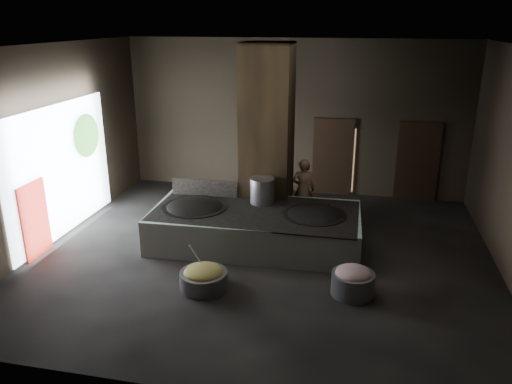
% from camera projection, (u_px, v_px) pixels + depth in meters
% --- Properties ---
extents(floor, '(10.00, 9.00, 0.10)m').
position_uv_depth(floor, '(263.00, 256.00, 11.23)').
color(floor, black).
rests_on(floor, ground).
extents(ceiling, '(10.00, 9.00, 0.10)m').
position_uv_depth(ceiling, '(265.00, 43.00, 9.71)').
color(ceiling, black).
rests_on(ceiling, back_wall).
extents(back_wall, '(10.00, 0.10, 4.50)m').
position_uv_depth(back_wall, '(294.00, 117.00, 14.67)').
color(back_wall, black).
rests_on(back_wall, ground).
extents(front_wall, '(10.00, 0.10, 4.50)m').
position_uv_depth(front_wall, '(194.00, 251.00, 6.27)').
color(front_wall, black).
rests_on(front_wall, ground).
extents(left_wall, '(0.10, 9.00, 4.50)m').
position_uv_depth(left_wall, '(49.00, 145.00, 11.47)').
color(left_wall, black).
rests_on(left_wall, ground).
extents(pillar, '(1.20, 1.20, 4.50)m').
position_uv_depth(pillar, '(267.00, 137.00, 12.28)').
color(pillar, black).
rests_on(pillar, ground).
extents(hearth_platform, '(4.85, 2.45, 0.83)m').
position_uv_depth(hearth_platform, '(255.00, 227.00, 11.60)').
color(hearth_platform, silver).
rests_on(hearth_platform, ground).
extents(platform_cap, '(4.66, 2.24, 0.03)m').
position_uv_depth(platform_cap, '(255.00, 211.00, 11.47)').
color(platform_cap, black).
rests_on(platform_cap, hearth_platform).
extents(wok_left, '(1.50, 1.50, 0.41)m').
position_uv_depth(wok_left, '(195.00, 210.00, 11.73)').
color(wok_left, black).
rests_on(wok_left, hearth_platform).
extents(wok_left_rim, '(1.53, 1.53, 0.05)m').
position_uv_depth(wok_left_rim, '(195.00, 207.00, 11.71)').
color(wok_left_rim, black).
rests_on(wok_left_rim, hearth_platform).
extents(wok_right, '(1.40, 1.40, 0.39)m').
position_uv_depth(wok_right, '(314.00, 218.00, 11.27)').
color(wok_right, black).
rests_on(wok_right, hearth_platform).
extents(wok_right_rim, '(1.43, 1.43, 0.05)m').
position_uv_depth(wok_right_rim, '(314.00, 215.00, 11.25)').
color(wok_right_rim, black).
rests_on(wok_right_rim, hearth_platform).
extents(stock_pot, '(0.58, 0.58, 0.62)m').
position_uv_depth(stock_pot, '(262.00, 191.00, 11.86)').
color(stock_pot, '#B4B6BD').
rests_on(stock_pot, hearth_platform).
extents(splash_guard, '(1.66, 0.12, 0.41)m').
position_uv_depth(splash_guard, '(205.00, 188.00, 12.38)').
color(splash_guard, black).
rests_on(splash_guard, hearth_platform).
extents(cook, '(0.64, 0.45, 1.63)m').
position_uv_depth(cook, '(303.00, 190.00, 12.91)').
color(cook, '#976E4D').
rests_on(cook, ground).
extents(veg_basin, '(1.23, 1.23, 0.34)m').
position_uv_depth(veg_basin, '(204.00, 280.00, 9.76)').
color(veg_basin, slate).
rests_on(veg_basin, ground).
extents(veg_fill, '(0.77, 0.77, 0.24)m').
position_uv_depth(veg_fill, '(203.00, 272.00, 9.70)').
color(veg_fill, olive).
rests_on(veg_fill, veg_basin).
extents(ladle, '(0.29, 0.27, 0.66)m').
position_uv_depth(ladle, '(198.00, 258.00, 9.80)').
color(ladle, '#B4B6BD').
rests_on(ladle, veg_basin).
extents(meat_basin, '(0.87, 0.87, 0.45)m').
position_uv_depth(meat_basin, '(353.00, 284.00, 9.51)').
color(meat_basin, slate).
rests_on(meat_basin, ground).
extents(meat_fill, '(0.68, 0.68, 0.26)m').
position_uv_depth(meat_fill, '(353.00, 273.00, 9.44)').
color(meat_fill, '#A76466').
rests_on(meat_fill, meat_basin).
extents(doorway_near, '(1.18, 0.08, 2.38)m').
position_uv_depth(doorway_near, '(333.00, 158.00, 14.72)').
color(doorway_near, black).
rests_on(doorway_near, ground).
extents(doorway_near_glow, '(0.81, 0.04, 1.91)m').
position_uv_depth(doorway_near_glow, '(341.00, 160.00, 14.72)').
color(doorway_near_glow, '#8C6647').
rests_on(doorway_near_glow, ground).
extents(doorway_far, '(1.18, 0.08, 2.38)m').
position_uv_depth(doorway_far, '(417.00, 163.00, 14.25)').
color(doorway_far, black).
rests_on(doorway_far, ground).
extents(doorway_far_glow, '(0.74, 0.04, 1.75)m').
position_uv_depth(doorway_far_glow, '(415.00, 163.00, 14.42)').
color(doorway_far_glow, '#8C6647').
rests_on(doorway_far_glow, ground).
extents(left_opening, '(0.04, 4.20, 3.10)m').
position_uv_depth(left_opening, '(61.00, 170.00, 11.84)').
color(left_opening, white).
rests_on(left_opening, ground).
extents(pavilion_sliver, '(0.05, 0.90, 1.70)m').
position_uv_depth(pavilion_sliver, '(35.00, 220.00, 10.88)').
color(pavilion_sliver, maroon).
rests_on(pavilion_sliver, ground).
extents(tree_silhouette, '(0.28, 1.10, 1.10)m').
position_uv_depth(tree_silhouette, '(87.00, 136.00, 12.64)').
color(tree_silhouette, '#194714').
rests_on(tree_silhouette, left_opening).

